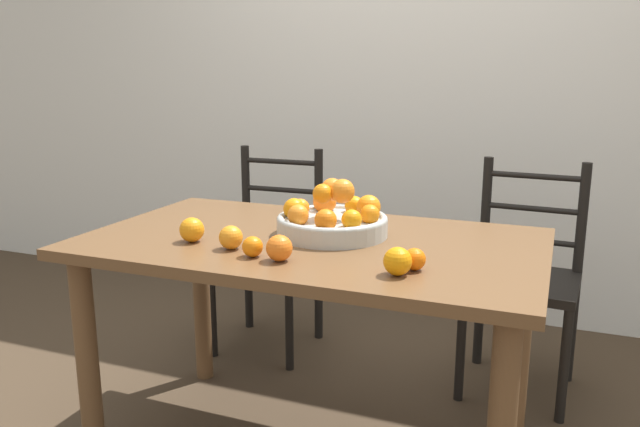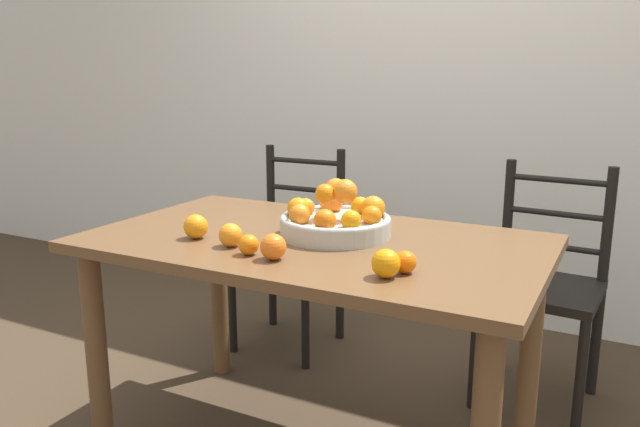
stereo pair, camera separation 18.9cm
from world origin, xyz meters
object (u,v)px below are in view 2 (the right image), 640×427
(fruit_bowl, at_px, (336,219))
(chair_left, at_px, (291,251))
(orange_loose_1, at_px, (386,264))
(chair_right, at_px, (543,289))
(orange_loose_2, at_px, (231,235))
(orange_loose_4, at_px, (273,247))
(orange_loose_5, at_px, (196,227))
(orange_loose_0, at_px, (405,262))
(orange_loose_3, at_px, (249,245))

(fruit_bowl, bearing_deg, chair_left, 129.41)
(orange_loose_1, height_order, chair_right, chair_right)
(orange_loose_2, height_order, orange_loose_4, orange_loose_4)
(fruit_bowl, bearing_deg, chair_right, 50.47)
(orange_loose_2, height_order, orange_loose_5, orange_loose_5)
(orange_loose_0, height_order, chair_right, chair_right)
(orange_loose_0, height_order, orange_loose_3, same)
(orange_loose_1, relative_size, orange_loose_3, 1.25)
(fruit_bowl, xyz_separation_m, chair_left, (-0.56, 0.69, -0.36))
(orange_loose_2, relative_size, chair_left, 0.08)
(orange_loose_5, xyz_separation_m, chair_left, (-0.19, 0.92, -0.35))
(chair_right, bearing_deg, orange_loose_0, -100.10)
(orange_loose_3, bearing_deg, orange_loose_1, -1.18)
(chair_right, bearing_deg, orange_loose_5, -131.74)
(chair_left, bearing_deg, orange_loose_4, -63.34)
(orange_loose_1, bearing_deg, orange_loose_5, 172.95)
(orange_loose_2, bearing_deg, orange_loose_1, -6.18)
(orange_loose_1, xyz_separation_m, orange_loose_4, (-0.34, 0.00, -0.00))
(orange_loose_0, bearing_deg, orange_loose_1, -118.46)
(orange_loose_3, height_order, orange_loose_5, orange_loose_5)
(fruit_bowl, bearing_deg, orange_loose_5, -147.88)
(orange_loose_3, xyz_separation_m, chair_right, (0.69, 1.00, -0.34))
(orange_loose_5, distance_m, chair_left, 1.00)
(orange_loose_2, distance_m, orange_loose_3, 0.11)
(orange_loose_2, bearing_deg, fruit_bowl, 49.61)
(orange_loose_0, distance_m, orange_loose_2, 0.55)
(fruit_bowl, relative_size, orange_loose_2, 4.99)
(orange_loose_4, xyz_separation_m, orange_loose_5, (-0.34, 0.08, 0.00))
(orange_loose_0, distance_m, orange_loose_5, 0.71)
(orange_loose_0, xyz_separation_m, chair_right, (0.24, 0.95, -0.34))
(orange_loose_5, height_order, chair_right, chair_right)
(orange_loose_1, distance_m, orange_loose_5, 0.68)
(chair_left, bearing_deg, orange_loose_1, -50.30)
(chair_right, bearing_deg, orange_loose_1, -101.00)
(chair_right, bearing_deg, chair_left, -176.12)
(orange_loose_1, height_order, orange_loose_4, same)
(orange_loose_1, distance_m, orange_loose_2, 0.53)
(orange_loose_3, height_order, orange_loose_4, orange_loose_4)
(orange_loose_4, xyz_separation_m, chair_left, (-0.52, 1.01, -0.34))
(chair_left, relative_size, chair_right, 1.00)
(orange_loose_3, relative_size, chair_left, 0.06)
(fruit_bowl, height_order, chair_left, fruit_bowl)
(orange_loose_3, distance_m, orange_loose_5, 0.26)
(orange_loose_0, relative_size, orange_loose_2, 0.84)
(fruit_bowl, relative_size, orange_loose_5, 4.64)
(orange_loose_0, xyz_separation_m, orange_loose_1, (-0.03, -0.06, 0.01))
(fruit_bowl, xyz_separation_m, orange_loose_2, (-0.22, -0.26, -0.02))
(orange_loose_0, relative_size, chair_left, 0.06)
(orange_loose_2, relative_size, orange_loose_3, 1.19)
(orange_loose_0, bearing_deg, chair_right, 76.02)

